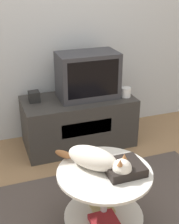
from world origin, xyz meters
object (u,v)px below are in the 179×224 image
speaker (34,97)px  cat (97,160)px  dvd_box (124,168)px  tv (88,75)px

speaker → cat: size_ratio=0.23×
dvd_box → cat: 0.17m
speaker → dvd_box: 1.35m
dvd_box → cat: (-0.15, 0.08, 0.04)m
cat → dvd_box: bearing=19.7°
tv → cat: bearing=-106.6°
tv → dvd_box: (-0.20, -1.25, -0.19)m
tv → speaker: 0.55m
dvd_box → cat: cat is taller
tv → dvd_box: size_ratio=2.45×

